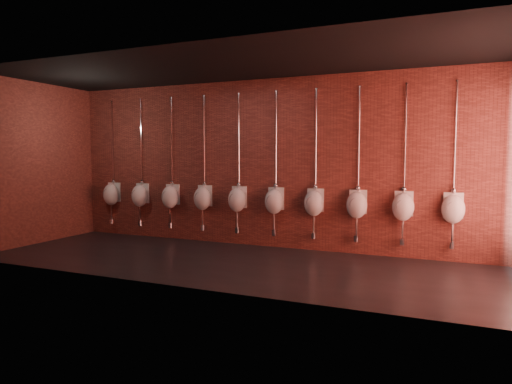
# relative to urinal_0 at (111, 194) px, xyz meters

# --- Properties ---
(ground) EXTENTS (8.50, 8.50, 0.00)m
(ground) POSITION_rel_urinal_0_xyz_m (3.59, -1.37, -0.91)
(ground) COLOR black
(ground) RESTS_ON ground
(room_shell) EXTENTS (8.54, 3.04, 3.22)m
(room_shell) POSITION_rel_urinal_0_xyz_m (3.59, -1.37, 1.10)
(room_shell) COLOR black
(room_shell) RESTS_ON ground
(urinal_0) EXTENTS (0.39, 0.35, 2.71)m
(urinal_0) POSITION_rel_urinal_0_xyz_m (0.00, 0.00, 0.00)
(urinal_0) COLOR white
(urinal_0) RESTS_ON ground
(urinal_1) EXTENTS (0.39, 0.35, 2.71)m
(urinal_1) POSITION_rel_urinal_0_xyz_m (0.77, 0.00, 0.00)
(urinal_1) COLOR white
(urinal_1) RESTS_ON ground
(urinal_2) EXTENTS (0.39, 0.35, 2.71)m
(urinal_2) POSITION_rel_urinal_0_xyz_m (1.55, 0.00, 0.00)
(urinal_2) COLOR white
(urinal_2) RESTS_ON ground
(urinal_3) EXTENTS (0.39, 0.35, 2.71)m
(urinal_3) POSITION_rel_urinal_0_xyz_m (2.32, 0.00, 0.00)
(urinal_3) COLOR white
(urinal_3) RESTS_ON ground
(urinal_4) EXTENTS (0.39, 0.35, 2.71)m
(urinal_4) POSITION_rel_urinal_0_xyz_m (3.09, 0.00, 0.00)
(urinal_4) COLOR white
(urinal_4) RESTS_ON ground
(urinal_5) EXTENTS (0.39, 0.35, 2.71)m
(urinal_5) POSITION_rel_urinal_0_xyz_m (3.87, 0.00, 0.00)
(urinal_5) COLOR white
(urinal_5) RESTS_ON ground
(urinal_6) EXTENTS (0.39, 0.35, 2.71)m
(urinal_6) POSITION_rel_urinal_0_xyz_m (4.64, 0.00, 0.00)
(urinal_6) COLOR white
(urinal_6) RESTS_ON ground
(urinal_7) EXTENTS (0.39, 0.35, 2.71)m
(urinal_7) POSITION_rel_urinal_0_xyz_m (5.41, 0.00, 0.00)
(urinal_7) COLOR white
(urinal_7) RESTS_ON ground
(urinal_8) EXTENTS (0.39, 0.35, 2.71)m
(urinal_8) POSITION_rel_urinal_0_xyz_m (6.19, 0.00, 0.00)
(urinal_8) COLOR white
(urinal_8) RESTS_ON ground
(urinal_9) EXTENTS (0.39, 0.35, 2.71)m
(urinal_9) POSITION_rel_urinal_0_xyz_m (6.96, 0.00, 0.00)
(urinal_9) COLOR white
(urinal_9) RESTS_ON ground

